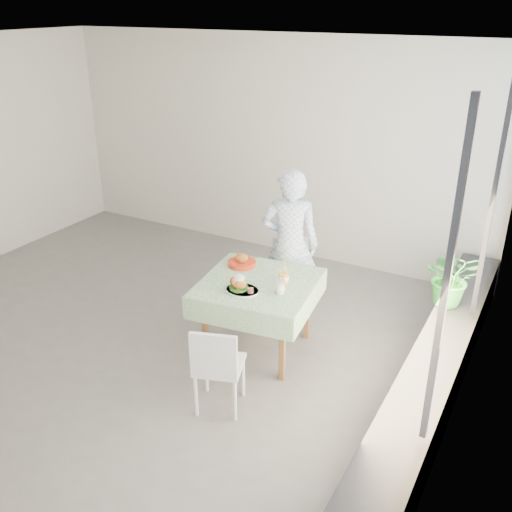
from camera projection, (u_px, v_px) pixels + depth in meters
The scene contains 15 objects.
floor at pixel (155, 329), 5.97m from camera, with size 6.00×6.00×0.00m, color #5B5957.
ceiling at pixel (131, 45), 4.81m from camera, with size 6.00×6.00×0.00m, color white.
wall_back at pixel (268, 147), 7.38m from camera, with size 6.00×0.02×2.80m, color silver.
wall_right at pixel (475, 269), 4.07m from camera, with size 0.02×5.00×2.80m, color silver.
window_pane at pixel (477, 235), 3.98m from camera, with size 0.01×4.80×2.18m, color #D1E0F9.
window_ledge at pixel (427, 391), 4.63m from camera, with size 0.40×4.80×0.50m, color black.
cafe_table at pixel (258, 308), 5.44m from camera, with size 1.16×1.16×0.74m.
chair_far at pixel (289, 291), 6.21m from camera, with size 0.51×0.51×0.81m.
chair_near at pixel (219, 382), 4.74m from camera, with size 0.48×0.48×0.81m.
diner at pixel (290, 245), 5.90m from camera, with size 0.60×0.40×1.65m, color #81A6CF.
main_dish at pixel (240, 286), 5.14m from camera, with size 0.32×0.32×0.16m.
juice_cup_orange at pixel (284, 277), 5.27m from camera, with size 0.10×0.10×0.29m.
juice_cup_lemonade at pixel (280, 287), 5.09m from camera, with size 0.10×0.10×0.27m.
second_dish at pixel (242, 262), 5.64m from camera, with size 0.28×0.28×0.13m.
potted_plant at pixel (452, 277), 5.33m from camera, with size 0.51×0.44×0.56m, color #26732F.
Camera 1 is at (3.40, -3.97, 3.16)m, focal length 40.00 mm.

